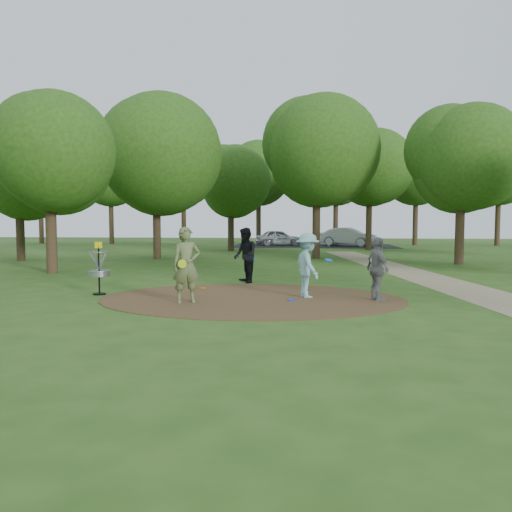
# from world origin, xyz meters

# --- Properties ---
(ground) EXTENTS (100.00, 100.00, 0.00)m
(ground) POSITION_xyz_m (0.00, 0.00, 0.00)
(ground) COLOR #2D5119
(ground) RESTS_ON ground
(dirt_clearing) EXTENTS (8.40, 8.40, 0.02)m
(dirt_clearing) POSITION_xyz_m (0.00, 0.00, 0.01)
(dirt_clearing) COLOR #47301C
(dirt_clearing) RESTS_ON ground
(footpath) EXTENTS (7.55, 39.89, 0.01)m
(footpath) POSITION_xyz_m (6.50, 2.00, 0.01)
(footpath) COLOR #8C7A5B
(footpath) RESTS_ON ground
(parking_lot) EXTENTS (14.00, 8.00, 0.01)m
(parking_lot) POSITION_xyz_m (2.00, 30.00, 0.00)
(parking_lot) COLOR black
(parking_lot) RESTS_ON ground
(player_observer_with_disc) EXTENTS (0.86, 0.72, 1.99)m
(player_observer_with_disc) POSITION_xyz_m (-1.60, -0.90, 1.00)
(player_observer_with_disc) COLOR #5C693D
(player_observer_with_disc) RESTS_ON ground
(player_throwing_with_disc) EXTENTS (1.26, 1.34, 1.81)m
(player_throwing_with_disc) POSITION_xyz_m (1.54, 0.35, 0.91)
(player_throwing_with_disc) COLOR #83BEC3
(player_throwing_with_disc) RESTS_ON ground
(player_walking_with_disc) EXTENTS (1.06, 1.16, 1.93)m
(player_walking_with_disc) POSITION_xyz_m (-0.62, 3.54, 0.96)
(player_walking_with_disc) COLOR black
(player_walking_with_disc) RESTS_ON ground
(player_waiting_with_disc) EXTENTS (0.76, 1.09, 1.72)m
(player_waiting_with_disc) POSITION_xyz_m (3.40, -0.06, 0.86)
(player_waiting_with_disc) COLOR gray
(player_waiting_with_disc) RESTS_ON ground
(disc_ground_blue) EXTENTS (0.22, 0.22, 0.02)m
(disc_ground_blue) POSITION_xyz_m (1.11, -0.33, 0.03)
(disc_ground_blue) COLOR #0B33CB
(disc_ground_blue) RESTS_ON dirt_clearing
(disc_ground_red) EXTENTS (0.22, 0.22, 0.02)m
(disc_ground_red) POSITION_xyz_m (-1.76, 1.85, 0.03)
(disc_ground_red) COLOR #D74F15
(disc_ground_red) RESTS_ON dirt_clearing
(car_left) EXTENTS (4.32, 2.37, 1.39)m
(car_left) POSITION_xyz_m (-0.99, 30.02, 0.70)
(car_left) COLOR #B8BDC1
(car_left) RESTS_ON ground
(car_right) EXTENTS (5.08, 3.50, 1.59)m
(car_right) POSITION_xyz_m (4.98, 29.78, 0.79)
(car_right) COLOR #ABAEB3
(car_right) RESTS_ON ground
(disc_golf_basket) EXTENTS (0.63, 0.63, 1.54)m
(disc_golf_basket) POSITION_xyz_m (-4.50, 0.30, 0.87)
(disc_golf_basket) COLOR black
(disc_golf_basket) RESTS_ON ground
(tree_ring) EXTENTS (37.14, 45.51, 9.04)m
(tree_ring) POSITION_xyz_m (0.35, 8.89, 5.22)
(tree_ring) COLOR #332316
(tree_ring) RESTS_ON ground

